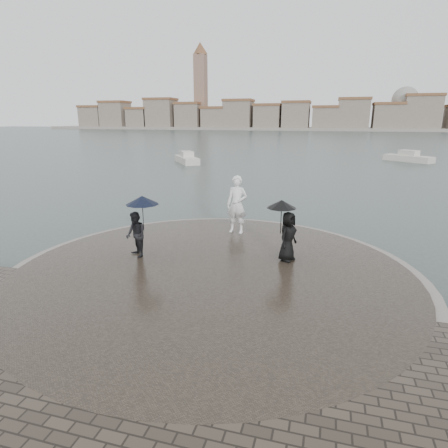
% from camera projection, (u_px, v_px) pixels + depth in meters
% --- Properties ---
extents(ground, '(400.00, 400.00, 0.00)m').
position_uv_depth(ground, '(165.00, 345.00, 8.16)').
color(ground, '#2B3835').
rests_on(ground, ground).
extents(kerb_ring, '(12.50, 12.50, 0.32)m').
position_uv_depth(kerb_ring, '(212.00, 276.00, 11.36)').
color(kerb_ring, gray).
rests_on(kerb_ring, ground).
extents(quay_tip, '(11.90, 11.90, 0.36)m').
position_uv_depth(quay_tip, '(212.00, 275.00, 11.35)').
color(quay_tip, '#2D261E').
rests_on(quay_tip, ground).
extents(statue, '(0.89, 0.65, 2.29)m').
position_uv_depth(statue, '(237.00, 205.00, 14.74)').
color(statue, white).
rests_on(statue, quay_tip).
extents(visitor_left, '(1.25, 1.09, 2.04)m').
position_uv_depth(visitor_left, '(138.00, 223.00, 12.11)').
color(visitor_left, black).
rests_on(visitor_left, quay_tip).
extents(visitor_right, '(1.10, 1.03, 1.95)m').
position_uv_depth(visitor_right, '(286.00, 228.00, 11.84)').
color(visitor_right, black).
rests_on(visitor_right, quay_tip).
extents(far_skyline, '(260.00, 20.00, 37.00)m').
position_uv_depth(far_skyline, '(310.00, 117.00, 157.19)').
color(far_skyline, gray).
rests_on(far_skyline, ground).
extents(boats, '(28.90, 13.36, 1.50)m').
position_uv_depth(boats, '(299.00, 159.00, 42.40)').
color(boats, beige).
rests_on(boats, ground).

